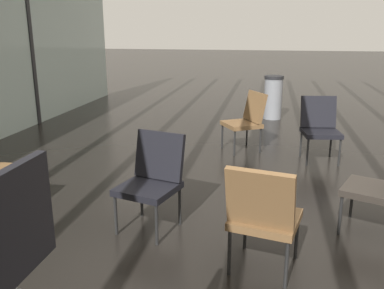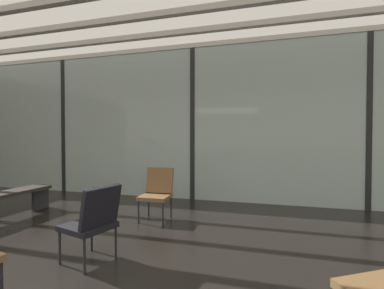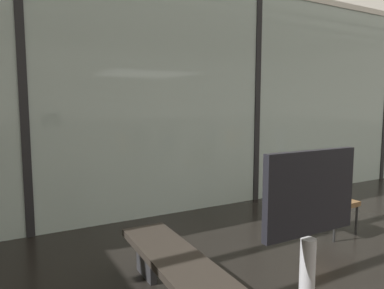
{
  "view_description": "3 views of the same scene",
  "coord_description": "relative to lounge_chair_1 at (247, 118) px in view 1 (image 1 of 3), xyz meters",
  "views": [
    {
      "loc": [
        -3.61,
        0.84,
        1.79
      ],
      "look_at": [
        0.4,
        1.59,
        0.63
      ],
      "focal_mm": 38.83,
      "sensor_mm": 36.0,
      "label": 1
    },
    {
      "loc": [
        1.65,
        -0.72,
        1.39
      ],
      "look_at": [
        -0.16,
        5.68,
        1.23
      ],
      "focal_mm": 25.31,
      "sensor_mm": 36.0,
      "label": 2
    },
    {
      "loc": [
        -3.76,
        0.59,
        1.61
      ],
      "look_at": [
        -1.49,
        4.71,
        1.07
      ],
      "focal_mm": 32.66,
      "sensor_mm": 36.0,
      "label": 3
    }
  ],
  "objects": [
    {
      "name": "trash_bin",
      "position": [
        2.33,
        -0.38,
        -0.06
      ],
      "size": [
        0.38,
        0.38,
        0.86
      ],
      "color": "slate",
      "rests_on": "ground"
    },
    {
      "name": "window_mullion_2",
      "position": [
        1.06,
        4.06,
        1.21
      ],
      "size": [
        0.1,
        0.12,
        3.42
      ],
      "primitive_type": "cube",
      "color": "black",
      "rests_on": "ground"
    },
    {
      "name": "lounge_chair_2",
      "position": [
        -0.27,
        -1.01,
        0.0
      ],
      "size": [
        0.59,
        0.55,
        0.87
      ],
      "rotation": [
        0.0,
        0.0,
        4.86
      ],
      "color": "black",
      "rests_on": "ground"
    },
    {
      "name": "lounge_chair_4",
      "position": [
        -2.65,
        0.69,
        0.0
      ],
      "size": [
        0.63,
        0.6,
        0.87
      ],
      "rotation": [
        0.0,
        0.0,
        4.44
      ],
      "color": "black",
      "rests_on": "ground"
    },
    {
      "name": "ground_plane",
      "position": [
        -2.44,
        -1.14,
        -0.49
      ],
      "size": [
        60.0,
        60.0,
        0.0
      ],
      "primitive_type": "plane",
      "color": "black"
    },
    {
      "name": "lounge_chair_6",
      "position": [
        -3.25,
        -0.31,
        0.0
      ],
      "size": [
        0.62,
        0.58,
        0.87
      ],
      "rotation": [
        0.0,
        0.0,
        1.35
      ],
      "color": "brown",
      "rests_on": "ground"
    },
    {
      "name": "lounge_chair_1",
      "position": [
        0.0,
        0.0,
        0.0
      ],
      "size": [
        0.68,
        0.7,
        0.87
      ],
      "rotation": [
        0.0,
        0.0,
        3.69
      ],
      "color": "brown",
      "rests_on": "ground"
    }
  ]
}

